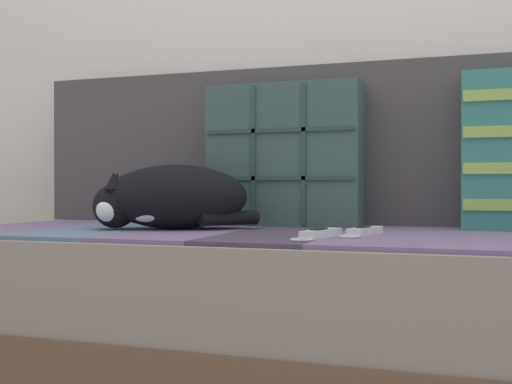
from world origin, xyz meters
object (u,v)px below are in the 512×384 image
object	(u,v)px
throw_pillow_quilted	(285,155)
game_remote_near	(364,231)
game_remote_far	(320,234)
sleeping_cat	(168,198)
couch	(342,312)

from	to	relation	value
throw_pillow_quilted	game_remote_near	world-z (taller)	throw_pillow_quilted
game_remote_near	game_remote_far	world-z (taller)	same
game_remote_near	throw_pillow_quilted	bearing A→B (deg)	133.00
throw_pillow_quilted	sleeping_cat	bearing A→B (deg)	-133.64
throw_pillow_quilted	game_remote_near	size ratio (longest dim) A/B	2.39
game_remote_near	game_remote_far	size ratio (longest dim) A/B	0.90
couch	game_remote_far	bearing A→B (deg)	-92.14
sleeping_cat	game_remote_near	world-z (taller)	sleeping_cat
couch	game_remote_near	xyz separation A→B (m)	(0.07, -0.10, 0.21)
couch	sleeping_cat	bearing A→B (deg)	-172.89
throw_pillow_quilted	game_remote_near	bearing A→B (deg)	-47.00
game_remote_near	sleeping_cat	bearing A→B (deg)	175.51
couch	game_remote_far	size ratio (longest dim) A/B	10.45
sleeping_cat	game_remote_far	world-z (taller)	sleeping_cat
game_remote_near	game_remote_far	distance (m)	0.13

